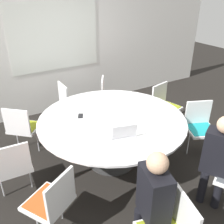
# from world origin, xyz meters

# --- Properties ---
(ground_plane) EXTENTS (16.00, 16.00, 0.00)m
(ground_plane) POSITION_xyz_m (0.00, 0.00, 0.00)
(ground_plane) COLOR black
(wall_back) EXTENTS (8.00, 0.07, 2.70)m
(wall_back) POSITION_xyz_m (0.00, 2.20, 1.35)
(wall_back) COLOR silver
(wall_back) RESTS_ON ground_plane
(conference_table) EXTENTS (2.12, 2.12, 0.76)m
(conference_table) POSITION_xyz_m (0.00, 0.00, 0.66)
(conference_table) COLOR #333333
(conference_table) RESTS_ON ground_plane
(chair_2) EXTENTS (0.57, 0.56, 0.85)m
(chair_2) POSITION_xyz_m (1.33, -0.49, 0.50)
(chair_2) COLOR white
(chair_2) RESTS_ON ground_plane
(chair_3) EXTENTS (0.52, 0.51, 0.85)m
(chair_3) POSITION_xyz_m (1.37, 0.39, 0.50)
(chair_3) COLOR white
(chair_3) RESTS_ON ground_plane
(chair_4) EXTENTS (0.59, 0.59, 0.85)m
(chair_4) POSITION_xyz_m (0.68, 1.25, 0.50)
(chair_4) COLOR white
(chair_4) RESTS_ON ground_plane
(chair_5) EXTENTS (0.42, 0.44, 0.85)m
(chair_5) POSITION_xyz_m (-0.08, 1.42, 0.50)
(chair_5) COLOR white
(chair_5) RESTS_ON ground_plane
(chair_6) EXTENTS (0.61, 0.61, 0.85)m
(chair_6) POSITION_xyz_m (-1.09, 0.91, 0.50)
(chair_6) COLOR white
(chair_6) RESTS_ON ground_plane
(chair_7) EXTENTS (0.46, 0.44, 0.85)m
(chair_7) POSITION_xyz_m (-1.42, 0.01, 0.50)
(chair_7) COLOR white
(chair_7) RESTS_ON ground_plane
(chair_8) EXTENTS (0.59, 0.59, 0.85)m
(chair_8) POSITION_xyz_m (-1.19, -0.78, 0.50)
(chair_8) COLOR white
(chair_8) RESTS_ON ground_plane
(person_0) EXTENTS (0.32, 0.41, 1.20)m
(person_0) POSITION_xyz_m (-0.41, -1.42, 0.70)
(person_0) COLOR black
(person_0) RESTS_ON ground_plane
(person_1) EXTENTS (0.36, 0.42, 1.20)m
(person_1) POSITION_xyz_m (0.67, -1.32, 0.70)
(person_1) COLOR black
(person_1) RESTS_ON ground_plane
(laptop) EXTENTS (0.36, 0.30, 0.21)m
(laptop) POSITION_xyz_m (-0.14, -0.51, 0.82)
(laptop) COLOR silver
(laptop) RESTS_ON conference_table
(cell_phone) EXTENTS (0.13, 0.16, 0.01)m
(cell_phone) POSITION_xyz_m (-0.36, 0.29, 0.76)
(cell_phone) COLOR black
(cell_phone) RESTS_ON conference_table
(handbag) EXTENTS (0.36, 0.16, 0.28)m
(handbag) POSITION_xyz_m (1.36, 0.90, 0.14)
(handbag) COLOR black
(handbag) RESTS_ON ground_plane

